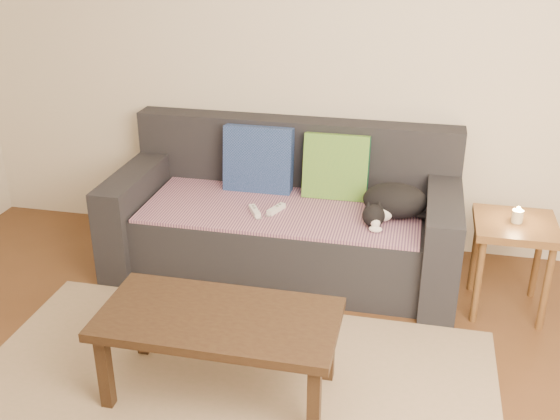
{
  "coord_description": "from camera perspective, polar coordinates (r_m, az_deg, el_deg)",
  "views": [
    {
      "loc": [
        0.77,
        -2.05,
        2.05
      ],
      "look_at": [
        0.05,
        1.2,
        0.55
      ],
      "focal_mm": 42.0,
      "sensor_mm": 36.0,
      "label": 1
    }
  ],
  "objects": [
    {
      "name": "cat",
      "position": [
        3.85,
        9.85,
        0.67
      ],
      "size": [
        0.48,
        0.46,
        0.2
      ],
      "rotation": [
        0.0,
        0.0,
        0.41
      ],
      "color": "black",
      "rests_on": "throw_blanket"
    },
    {
      "name": "back_wall",
      "position": [
        4.19,
        1.76,
        13.94
      ],
      "size": [
        4.5,
        0.04,
        2.6
      ],
      "primitive_type": "cube",
      "color": "beige",
      "rests_on": "ground"
    },
    {
      "name": "coffee_table",
      "position": [
        2.99,
        -5.36,
        -9.97
      ],
      "size": [
        1.08,
        0.54,
        0.43
      ],
      "color": "#332413",
      "rests_on": "rug"
    },
    {
      "name": "sofa",
      "position": [
        4.09,
        0.45,
        -0.92
      ],
      "size": [
        2.1,
        0.94,
        0.87
      ],
      "color": "#232328",
      "rests_on": "ground"
    },
    {
      "name": "wii_remote_a",
      "position": [
        3.87,
        -2.22,
        -0.1
      ],
      "size": [
        0.1,
        0.15,
        0.03
      ],
      "primitive_type": "cube",
      "rotation": [
        0.0,
        0.0,
        2.08
      ],
      "color": "white",
      "rests_on": "throw_blanket"
    },
    {
      "name": "side_table",
      "position": [
        3.79,
        19.69,
        -2.3
      ],
      "size": [
        0.43,
        0.43,
        0.54
      ],
      "color": "brown",
      "rests_on": "ground"
    },
    {
      "name": "cushion_green",
      "position": [
        4.08,
        4.9,
        3.78
      ],
      "size": [
        0.4,
        0.18,
        0.41
      ],
      "primitive_type": "cube",
      "rotation": [
        -0.2,
        0.0,
        0.0
      ],
      "color": "#0D5738",
      "rests_on": "throw_blanket"
    },
    {
      "name": "wii_remote_b",
      "position": [
        3.89,
        -0.33,
        0.08
      ],
      "size": [
        0.09,
        0.15,
        0.03
      ],
      "primitive_type": "cube",
      "rotation": [
        0.0,
        0.0,
        1.19
      ],
      "color": "white",
      "rests_on": "throw_blanket"
    },
    {
      "name": "rug",
      "position": [
        3.1,
        -5.36,
        -17.12
      ],
      "size": [
        2.5,
        1.8,
        0.01
      ],
      "primitive_type": "cube",
      "color": "#9E836C",
      "rests_on": "ground"
    },
    {
      "name": "candle",
      "position": [
        3.73,
        19.97,
        -0.48
      ],
      "size": [
        0.06,
        0.06,
        0.09
      ],
      "color": "beige",
      "rests_on": "side_table"
    },
    {
      "name": "cushion_navy",
      "position": [
        4.17,
        -1.89,
        4.31
      ],
      "size": [
        0.44,
        0.17,
        0.45
      ],
      "primitive_type": "cube",
      "rotation": [
        -0.14,
        0.0,
        0.0
      ],
      "color": "navy",
      "rests_on": "throw_blanket"
    },
    {
      "name": "throw_blanket",
      "position": [
        3.96,
        0.17,
        0.11
      ],
      "size": [
        1.66,
        0.74,
        0.02
      ],
      "primitive_type": "cube",
      "color": "#4A2C53",
      "rests_on": "sofa"
    }
  ]
}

